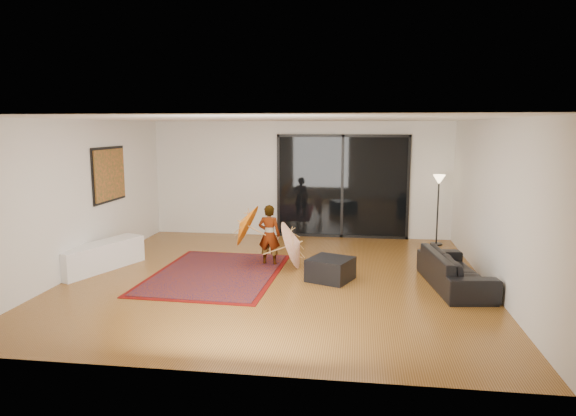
% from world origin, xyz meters
% --- Properties ---
extents(floor, '(7.00, 7.00, 0.00)m').
position_xyz_m(floor, '(0.00, 0.00, 0.00)').
color(floor, '#926028').
rests_on(floor, ground).
extents(ceiling, '(7.00, 7.00, 0.00)m').
position_xyz_m(ceiling, '(0.00, 0.00, 2.70)').
color(ceiling, white).
rests_on(ceiling, wall_back).
extents(wall_back, '(7.00, 0.00, 7.00)m').
position_xyz_m(wall_back, '(0.00, 3.50, 1.35)').
color(wall_back, silver).
rests_on(wall_back, floor).
extents(wall_front, '(7.00, 0.00, 7.00)m').
position_xyz_m(wall_front, '(0.00, -3.50, 1.35)').
color(wall_front, silver).
rests_on(wall_front, floor).
extents(wall_left, '(0.00, 7.00, 7.00)m').
position_xyz_m(wall_left, '(-3.50, 0.00, 1.35)').
color(wall_left, silver).
rests_on(wall_left, floor).
extents(wall_right, '(0.00, 7.00, 7.00)m').
position_xyz_m(wall_right, '(3.50, 0.00, 1.35)').
color(wall_right, silver).
rests_on(wall_right, floor).
extents(sliding_door, '(3.06, 0.07, 2.40)m').
position_xyz_m(sliding_door, '(1.00, 3.47, 1.20)').
color(sliding_door, black).
rests_on(sliding_door, wall_back).
extents(painting, '(0.04, 1.28, 1.08)m').
position_xyz_m(painting, '(-3.46, 1.00, 1.65)').
color(painting, black).
rests_on(painting, wall_left).
extents(media_console, '(1.03, 1.83, 0.49)m').
position_xyz_m(media_console, '(-3.25, 0.06, 0.25)').
color(media_console, white).
rests_on(media_console, floor).
extents(speaker, '(0.36, 0.36, 0.33)m').
position_xyz_m(speaker, '(-3.25, 0.29, 0.16)').
color(speaker, '#424244').
rests_on(speaker, floor).
extents(persian_rug, '(2.27, 3.09, 0.02)m').
position_xyz_m(persian_rug, '(-1.09, 0.07, 0.01)').
color(persian_rug, '#5E0A08').
rests_on(persian_rug, floor).
extents(sofa, '(1.01, 2.02, 0.57)m').
position_xyz_m(sofa, '(2.95, -0.10, 0.28)').
color(sofa, black).
rests_on(sofa, floor).
extents(ottoman, '(0.87, 0.87, 0.38)m').
position_xyz_m(ottoman, '(0.93, -0.01, 0.19)').
color(ottoman, black).
rests_on(ottoman, floor).
extents(floor_lamp, '(0.27, 0.27, 1.55)m').
position_xyz_m(floor_lamp, '(3.10, 2.97, 1.22)').
color(floor_lamp, black).
rests_on(floor_lamp, floor).
extents(child, '(0.44, 0.31, 1.14)m').
position_xyz_m(child, '(-0.26, 0.83, 0.57)').
color(child, '#999999').
rests_on(child, floor).
extents(parasol_orange, '(0.52, 0.83, 0.87)m').
position_xyz_m(parasol_orange, '(-0.81, 0.78, 0.73)').
color(parasol_orange, orange).
rests_on(parasol_orange, child).
extents(parasol_white, '(0.52, 0.90, 0.93)m').
position_xyz_m(parasol_white, '(0.34, 0.68, 0.50)').
color(parasol_white, white).
rests_on(parasol_white, floor).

